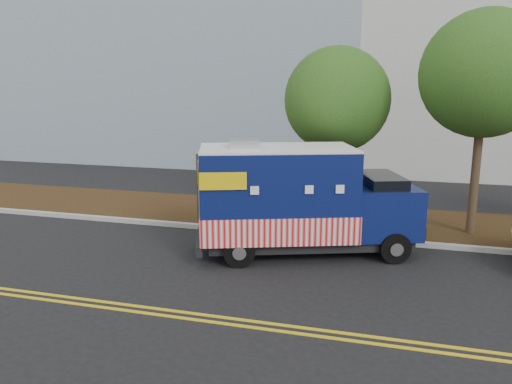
# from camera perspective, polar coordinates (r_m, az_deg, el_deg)

# --- Properties ---
(ground) EXTENTS (120.00, 120.00, 0.00)m
(ground) POSITION_cam_1_polar(r_m,az_deg,el_deg) (14.65, -0.48, -6.36)
(ground) COLOR black
(ground) RESTS_ON ground
(curb) EXTENTS (120.00, 0.18, 0.15)m
(curb) POSITION_cam_1_polar(r_m,az_deg,el_deg) (15.92, 0.92, -4.55)
(curb) COLOR #9E9E99
(curb) RESTS_ON ground
(mulch_strip) EXTENTS (120.00, 4.00, 0.15)m
(mulch_strip) POSITION_cam_1_polar(r_m,az_deg,el_deg) (17.88, 2.63, -2.67)
(mulch_strip) COLOR black
(mulch_strip) RESTS_ON ground
(centerline_near) EXTENTS (120.00, 0.10, 0.01)m
(centerline_near) POSITION_cam_1_polar(r_m,az_deg,el_deg) (10.76, -7.26, -13.60)
(centerline_near) COLOR gold
(centerline_near) RESTS_ON ground
(centerline_far) EXTENTS (120.00, 0.10, 0.01)m
(centerline_far) POSITION_cam_1_polar(r_m,az_deg,el_deg) (10.55, -7.80, -14.16)
(centerline_far) COLOR gold
(centerline_far) RESTS_ON ground
(tree_b) EXTENTS (3.48, 3.48, 5.90)m
(tree_b) POSITION_cam_1_polar(r_m,az_deg,el_deg) (16.92, 9.24, 10.33)
(tree_b) COLOR #38281C
(tree_b) RESTS_ON ground
(tree_c) EXTENTS (3.72, 3.72, 6.82)m
(tree_c) POSITION_cam_1_polar(r_m,az_deg,el_deg) (16.32, 24.68, 12.11)
(tree_c) COLOR #38281C
(tree_c) RESTS_ON ground
(sign_post) EXTENTS (0.06, 0.06, 2.40)m
(sign_post) POSITION_cam_1_polar(r_m,az_deg,el_deg) (16.94, -6.67, 0.33)
(sign_post) COLOR #473828
(sign_post) RESTS_ON ground
(food_truck) EXTENTS (6.46, 4.10, 3.21)m
(food_truck) POSITION_cam_1_polar(r_m,az_deg,el_deg) (13.87, 4.58, -1.21)
(food_truck) COLOR black
(food_truck) RESTS_ON ground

